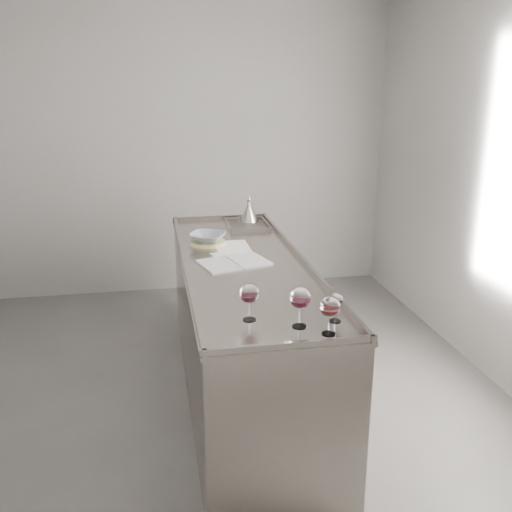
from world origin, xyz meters
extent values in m
cube|color=#4E4C4A|center=(0.00, 0.00, -0.01)|extent=(4.50, 5.00, 0.02)
cube|color=gray|center=(0.00, 2.51, 1.40)|extent=(4.50, 0.02, 2.80)
cube|color=gray|center=(0.50, 0.30, 0.46)|extent=(0.75, 2.40, 0.92)
cube|color=gray|center=(0.50, 0.30, 0.93)|extent=(0.77, 2.42, 0.02)
cube|color=gray|center=(0.50, -0.89, 0.96)|extent=(0.77, 0.02, 0.03)
cube|color=gray|center=(0.50, 1.49, 0.96)|extent=(0.77, 0.02, 0.03)
cube|color=gray|center=(0.14, 0.30, 0.96)|extent=(0.02, 2.42, 0.03)
cube|color=gray|center=(0.86, 0.30, 0.96)|extent=(0.02, 2.42, 0.03)
cube|color=#595654|center=(0.68, 1.22, 0.94)|extent=(0.30, 0.38, 0.01)
cylinder|color=white|center=(0.38, -0.56, 0.94)|extent=(0.07, 0.07, 0.00)
cylinder|color=white|center=(0.38, -0.56, 0.99)|extent=(0.01, 0.01, 0.09)
ellipsoid|color=white|center=(0.38, -0.56, 1.07)|extent=(0.09, 0.09, 0.10)
cylinder|color=#35070F|center=(0.38, -0.56, 1.05)|extent=(0.07, 0.07, 0.02)
cylinder|color=white|center=(0.59, -0.68, 0.94)|extent=(0.07, 0.07, 0.00)
cylinder|color=white|center=(0.59, -0.68, 0.99)|extent=(0.01, 0.01, 0.09)
ellipsoid|color=white|center=(0.59, -0.68, 1.08)|extent=(0.10, 0.10, 0.10)
cylinder|color=#370714|center=(0.59, -0.68, 1.06)|extent=(0.07, 0.07, 0.02)
cylinder|color=white|center=(0.70, -0.78, 0.94)|extent=(0.06, 0.06, 0.00)
cylinder|color=white|center=(0.70, -0.78, 0.99)|extent=(0.01, 0.01, 0.09)
ellipsoid|color=white|center=(0.70, -0.78, 1.07)|extent=(0.09, 0.09, 0.10)
cylinder|color=#39070A|center=(0.70, -0.78, 1.05)|extent=(0.07, 0.07, 0.02)
cylinder|color=white|center=(0.78, -0.65, 0.94)|extent=(0.06, 0.06, 0.00)
cylinder|color=white|center=(0.78, -0.65, 0.98)|extent=(0.01, 0.01, 0.07)
ellipsoid|color=white|center=(0.78, -0.65, 1.04)|extent=(0.07, 0.07, 0.07)
cylinder|color=#340713|center=(0.78, -0.65, 1.03)|extent=(0.05, 0.05, 0.02)
cube|color=silver|center=(0.34, 0.29, 0.95)|extent=(0.27, 0.33, 0.01)
cube|color=silver|center=(0.54, 0.35, 0.95)|extent=(0.27, 0.33, 0.01)
cylinder|color=white|center=(0.44, 0.32, 0.95)|extent=(0.09, 0.27, 0.01)
cube|color=white|center=(0.46, 0.42, 0.94)|extent=(0.30, 0.37, 0.00)
cube|color=white|center=(0.48, 0.66, 0.94)|extent=(0.23, 0.32, 0.00)
cylinder|color=#C5BA7F|center=(0.32, 0.78, 0.95)|extent=(0.31, 0.31, 0.02)
imported|color=gray|center=(0.32, 0.78, 0.99)|extent=(0.31, 0.31, 0.06)
cone|color=#B0A79D|center=(0.72, 1.38, 1.00)|extent=(0.15, 0.15, 0.13)
cylinder|color=#B0A79D|center=(0.72, 1.38, 1.09)|extent=(0.03, 0.03, 0.03)
cylinder|color=#99622A|center=(0.72, 1.38, 1.11)|extent=(0.04, 0.04, 0.02)
cone|color=#B0A79D|center=(0.72, 1.38, 1.14)|extent=(0.03, 0.03, 0.04)
camera|label=1|loc=(-0.04, -3.01, 2.03)|focal=40.00mm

